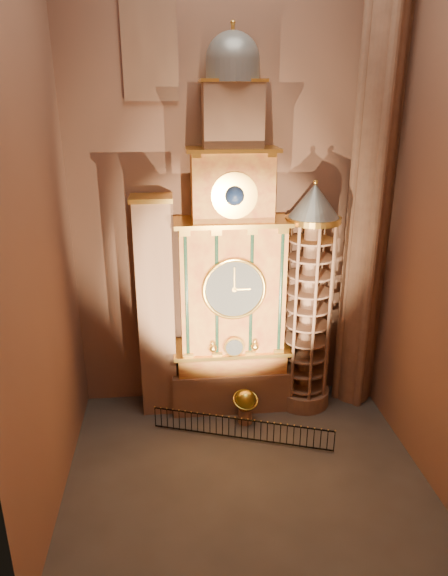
{
  "coord_description": "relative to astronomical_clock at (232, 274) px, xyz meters",
  "views": [
    {
      "loc": [
        -2.53,
        -16.53,
        13.98
      ],
      "look_at": [
        -0.54,
        3.0,
        6.73
      ],
      "focal_mm": 32.0,
      "sensor_mm": 36.0,
      "label": 1
    }
  ],
  "objects": [
    {
      "name": "iron_railing",
      "position": [
        0.12,
        -2.94,
        -6.13
      ],
      "size": [
        7.5,
        2.58,
        1.0
      ],
      "color": "black",
      "rests_on": "floor"
    },
    {
      "name": "celestial_globe",
      "position": [
        0.47,
        -1.68,
        -5.68
      ],
      "size": [
        1.34,
        1.28,
        1.67
      ],
      "color": "#8C634C",
      "rests_on": "floor"
    },
    {
      "name": "astronomical_clock",
      "position": [
        0.0,
        0.0,
        0.0
      ],
      "size": [
        5.6,
        2.41,
        16.7
      ],
      "color": "#8C634C",
      "rests_on": "floor"
    },
    {
      "name": "wall_back",
      "position": [
        0.0,
        1.04,
        4.32
      ],
      "size": [
        22.0,
        0.0,
        22.0
      ],
      "primitive_type": "plane",
      "rotation": [
        1.57,
        0.0,
        0.0
      ],
      "color": "#8D624C",
      "rests_on": "floor"
    },
    {
      "name": "stair_turret",
      "position": [
        3.5,
        -0.26,
        -1.41
      ],
      "size": [
        2.5,
        2.5,
        10.8
      ],
      "color": "#8C634C",
      "rests_on": "floor"
    },
    {
      "name": "floor",
      "position": [
        0.0,
        -4.96,
        -6.68
      ],
      "size": [
        14.0,
        14.0,
        0.0
      ],
      "primitive_type": "plane",
      "color": "#383330",
      "rests_on": "ground"
    },
    {
      "name": "gothic_pier",
      "position": [
        6.1,
        0.04,
        4.32
      ],
      "size": [
        2.04,
        2.04,
        22.0
      ],
      "color": "#8C634C",
      "rests_on": "floor"
    },
    {
      "name": "wall_left",
      "position": [
        -7.0,
        -4.96,
        4.32
      ],
      "size": [
        0.0,
        22.0,
        22.0
      ],
      "primitive_type": "plane",
      "rotation": [
        1.57,
        0.0,
        1.57
      ],
      "color": "#8D624C",
      "rests_on": "floor"
    },
    {
      "name": "portrait_tower",
      "position": [
        -3.4,
        0.02,
        -1.53
      ],
      "size": [
        1.8,
        1.6,
        10.2
      ],
      "color": "#8C634C",
      "rests_on": "floor"
    },
    {
      "name": "stained_glass_window",
      "position": [
        -3.2,
        0.95,
        9.82
      ],
      "size": [
        2.2,
        0.14,
        5.2
      ],
      "color": "navy",
      "rests_on": "wall_back"
    }
  ]
}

